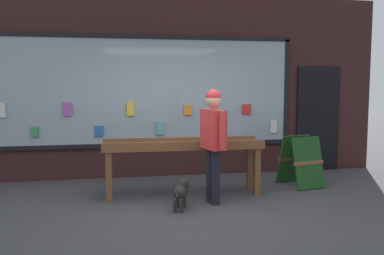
{
  "coord_description": "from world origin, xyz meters",
  "views": [
    {
      "loc": [
        -1.1,
        -5.71,
        1.77
      ],
      "look_at": [
        0.11,
        0.67,
        1.1
      ],
      "focal_mm": 40.0,
      "sensor_mm": 36.0,
      "label": 1
    }
  ],
  "objects_px": {
    "person_browsing": "(213,137)",
    "sandwich_board_sign": "(300,161)",
    "display_table_main": "(183,151)",
    "small_dog": "(180,190)"
  },
  "relations": [
    {
      "from": "display_table_main",
      "to": "sandwich_board_sign",
      "type": "xyz_separation_m",
      "value": [
        2.09,
        0.22,
        -0.27
      ]
    },
    {
      "from": "display_table_main",
      "to": "sandwich_board_sign",
      "type": "relative_size",
      "value": 2.94
    },
    {
      "from": "display_table_main",
      "to": "person_browsing",
      "type": "relative_size",
      "value": 1.49
    },
    {
      "from": "sandwich_board_sign",
      "to": "small_dog",
      "type": "bearing_deg",
      "value": -169.42
    },
    {
      "from": "person_browsing",
      "to": "small_dog",
      "type": "distance_m",
      "value": 0.91
    },
    {
      "from": "display_table_main",
      "to": "person_browsing",
      "type": "xyz_separation_m",
      "value": [
        0.36,
        -0.56,
        0.28
      ]
    },
    {
      "from": "display_table_main",
      "to": "person_browsing",
      "type": "distance_m",
      "value": 0.72
    },
    {
      "from": "person_browsing",
      "to": "sandwich_board_sign",
      "type": "distance_m",
      "value": 1.98
    },
    {
      "from": "person_browsing",
      "to": "small_dog",
      "type": "height_order",
      "value": "person_browsing"
    },
    {
      "from": "person_browsing",
      "to": "display_table_main",
      "type": "bearing_deg",
      "value": 19.75
    }
  ]
}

